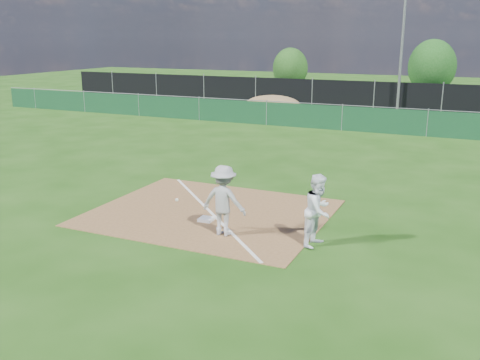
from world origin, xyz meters
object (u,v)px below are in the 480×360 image
Objects in this scene: light_pole at (402,45)px; tree_mid at (432,67)px; play_at_first at (224,201)px; car_left at (328,91)px; car_mid at (400,94)px; runner at (319,210)px; tree_left at (290,68)px; car_right at (479,98)px; first_base at (206,219)px.

light_pole is 11.22m from tree_mid.
tree_mid reaches higher than play_at_first.
car_mid is (5.05, -0.06, 0.01)m from car_left.
light_pole is 22.98m from runner.
tree_left is at bearing 54.46° from car_left.
light_pole is 4.75× the size of play_at_first.
tree_mid is at bearing 38.15° from car_right.
car_mid is at bearing -75.07° from car_left.
light_pole reaches higher than car_left.
car_left is 5.05m from car_mid.
car_left is at bearing 99.68° from car_right.
play_at_first is at bearing 170.09° from car_mid.
play_at_first reaches higher than runner.
first_base is at bearing 176.42° from car_right.
light_pole reaches higher than play_at_first.
car_left is (-7.27, 27.10, -0.14)m from runner.
runner is (2.17, 0.32, -0.03)m from play_at_first.
first_base is 27.09m from car_left.
light_pole is at bearing -112.87° from car_left.
car_mid is at bearing -101.09° from tree_mid.
tree_left is (-5.16, 6.40, 1.15)m from car_left.
light_pole is at bearing 13.66° from runner.
light_pole reaches higher than first_base.
first_base is at bearing 92.58° from runner.
car_left is at bearing 99.07° from first_base.
tree_mid is at bearing 87.88° from play_at_first.
light_pole reaches higher than tree_left.
car_right is (4.46, 4.63, -3.39)m from light_pole.
tree_mid is (-3.66, 6.42, 1.60)m from car_right.
car_left is at bearing 141.54° from light_pole.
car_right is (4.92, 27.64, -0.24)m from play_at_first.
light_pole is 1.93× the size of car_mid.
play_at_first is 0.43× the size of car_left.
play_at_first reaches higher than car_mid.
first_base is 0.21× the size of runner.
play_at_first is 0.41× the size of car_mid.
car_mid is 1.17× the size of tree_left.
runner is 0.40× the size of car_mid.
car_right is at bearing -73.20° from car_left.
car_mid is 4.98m from car_right.
car_mid is at bearing 101.58° from car_right.
light_pole is at bearing 86.70° from first_base.
car_right is 1.16× the size of tree_left.
light_pole is at bearing 176.63° from car_mid.
car_right is (5.75, 26.96, 0.55)m from first_base.
tree_mid is at bearing 10.89° from runner.
car_right is at bearing 77.96° from first_base.
first_base is 33.51m from tree_mid.
car_right is at bearing -60.31° from tree_mid.
play_at_first reaches higher than first_base.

